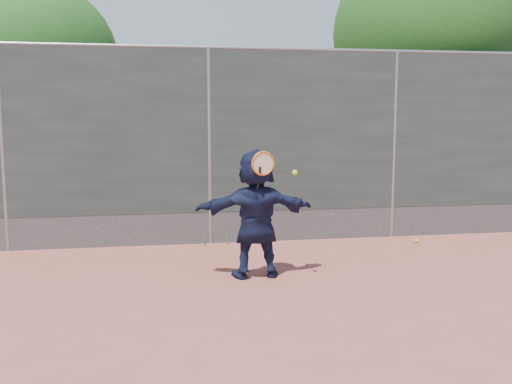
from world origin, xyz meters
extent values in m
plane|color=#9E4C42|center=(0.00, 0.00, 0.00)|extent=(80.00, 80.00, 0.00)
imported|color=#131935|center=(0.39, 1.55, 0.79)|extent=(1.48, 0.50, 1.59)
sphere|color=#A8D72F|center=(3.19, 2.97, 0.03)|extent=(0.07, 0.07, 0.07)
cube|color=#38423D|center=(0.00, 3.50, 1.75)|extent=(20.00, 0.04, 2.50)
cube|color=slate|center=(0.00, 3.50, 0.25)|extent=(20.00, 0.03, 0.50)
cylinder|color=gray|center=(0.00, 3.50, 3.00)|extent=(20.00, 0.05, 0.05)
cylinder|color=gray|center=(-3.00, 3.50, 1.50)|extent=(0.06, 0.06, 3.00)
cylinder|color=gray|center=(0.00, 3.50, 1.50)|extent=(0.06, 0.06, 3.00)
cylinder|color=gray|center=(3.00, 3.50, 1.50)|extent=(0.06, 0.06, 3.00)
torus|color=orange|center=(0.44, 1.35, 1.43)|extent=(0.29, 0.09, 0.29)
cylinder|color=beige|center=(0.44, 1.35, 1.43)|extent=(0.24, 0.07, 0.25)
cylinder|color=black|center=(0.39, 1.37, 1.23)|extent=(0.06, 0.13, 0.33)
sphere|color=#A8D72F|center=(0.81, 1.28, 1.32)|extent=(0.07, 0.07, 0.07)
cylinder|color=#382314|center=(4.50, 5.70, 1.30)|extent=(0.28, 0.28, 2.60)
sphere|color=#23561C|center=(4.50, 5.70, 3.59)|extent=(3.60, 3.60, 3.60)
sphere|color=#23561C|center=(5.22, 5.90, 3.23)|extent=(2.52, 2.52, 2.52)
cylinder|color=#382314|center=(-3.00, 6.50, 1.10)|extent=(0.28, 0.28, 2.20)
sphere|color=#23561C|center=(-3.00, 6.50, 3.03)|extent=(3.00, 3.00, 3.00)
sphere|color=#23561C|center=(-2.40, 6.70, 2.73)|extent=(2.10, 2.10, 2.10)
cone|color=#387226|center=(0.25, 3.38, 0.13)|extent=(0.03, 0.03, 0.26)
cone|color=#387226|center=(0.55, 3.40, 0.15)|extent=(0.03, 0.03, 0.30)
cone|color=#387226|center=(-0.10, 3.36, 0.11)|extent=(0.03, 0.03, 0.22)
camera|label=1|loc=(-0.77, -5.25, 1.99)|focal=40.00mm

